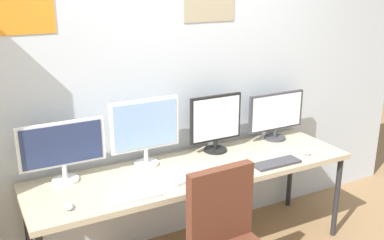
{
  "coord_description": "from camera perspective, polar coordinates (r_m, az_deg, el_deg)",
  "views": [
    {
      "loc": [
        -1.41,
        -2.02,
        2.07
      ],
      "look_at": [
        0.0,
        0.65,
        1.09
      ],
      "focal_mm": 41.69,
      "sensor_mm": 36.0,
      "label": 1
    }
  ],
  "objects": [
    {
      "name": "monitor_center_left",
      "position": [
        3.22,
        -6.02,
        -1.09
      ],
      "size": [
        0.52,
        0.18,
        0.5
      ],
      "color": "silver",
      "rests_on": "desk"
    },
    {
      "name": "keyboard_left",
      "position": [
        2.86,
        -7.43,
        -9.68
      ],
      "size": [
        0.33,
        0.13,
        0.02
      ],
      "primitive_type": "cube",
      "color": "silver",
      "rests_on": "desk"
    },
    {
      "name": "wall_back",
      "position": [
        3.44,
        -2.91,
        5.04
      ],
      "size": [
        4.81,
        0.11,
        2.6
      ],
      "color": "silver",
      "rests_on": "ground_plane"
    },
    {
      "name": "desk",
      "position": [
        3.28,
        0.41,
        -6.88
      ],
      "size": [
        2.41,
        0.68,
        0.74
      ],
      "color": "tan",
      "rests_on": "ground_plane"
    },
    {
      "name": "laptop_closed",
      "position": [
        3.13,
        -0.82,
        -6.91
      ],
      "size": [
        0.36,
        0.28,
        0.02
      ],
      "primitive_type": "cube",
      "rotation": [
        0.0,
        0.0,
        0.21
      ],
      "color": "silver",
      "rests_on": "desk"
    },
    {
      "name": "monitor_far_left",
      "position": [
        3.08,
        -16.25,
        -3.46
      ],
      "size": [
        0.57,
        0.18,
        0.42
      ],
      "color": "silver",
      "rests_on": "desk"
    },
    {
      "name": "mouse_right_side",
      "position": [
        3.6,
        14.35,
        -3.99
      ],
      "size": [
        0.06,
        0.1,
        0.03
      ],
      "primitive_type": "ellipsoid",
      "color": "silver",
      "rests_on": "desk"
    },
    {
      "name": "keyboard_right",
      "position": [
        3.37,
        10.77,
        -5.44
      ],
      "size": [
        0.37,
        0.13,
        0.02
      ],
      "primitive_type": "cube",
      "color": "#38383D",
      "rests_on": "desk"
    },
    {
      "name": "mouse_left_side",
      "position": [
        2.81,
        -15.56,
        -10.56
      ],
      "size": [
        0.06,
        0.1,
        0.03
      ],
      "primitive_type": "ellipsoid",
      "color": "silver",
      "rests_on": "desk"
    },
    {
      "name": "monitor_far_right",
      "position": [
        3.81,
        10.7,
        0.74
      ],
      "size": [
        0.54,
        0.18,
        0.4
      ],
      "color": "#38383D",
      "rests_on": "desk"
    },
    {
      "name": "monitor_center_right",
      "position": [
        3.48,
        3.05,
        -0.23
      ],
      "size": [
        0.44,
        0.18,
        0.46
      ],
      "color": "black",
      "rests_on": "desk"
    }
  ]
}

